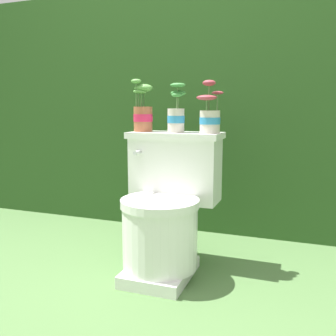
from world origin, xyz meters
TOP-DOWN VIEW (x-y plane):
  - ground_plane at (0.00, 0.00)m, footprint 12.00×12.00m
  - hedge_backdrop at (0.00, 1.03)m, footprint 3.41×0.75m
  - toilet at (0.08, 0.04)m, footprint 0.46×0.50m
  - potted_plant_left at (-0.10, 0.18)m, footprint 0.11×0.11m
  - potted_plant_midleft at (0.09, 0.16)m, footprint 0.08×0.10m
  - potted_plant_middle at (0.25, 0.15)m, footprint 0.11×0.12m

SIDE VIEW (x-z plane):
  - ground_plane at x=0.00m, z-range 0.00..0.00m
  - toilet at x=0.08m, z-range -0.02..0.64m
  - potted_plant_middle at x=0.25m, z-range 0.62..0.86m
  - potted_plant_midleft at x=0.09m, z-range 0.63..0.87m
  - hedge_backdrop at x=0.00m, z-range 0.00..1.51m
  - potted_plant_left at x=-0.10m, z-range 0.63..0.89m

